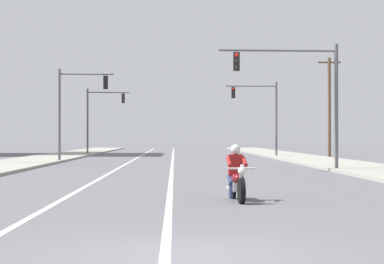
% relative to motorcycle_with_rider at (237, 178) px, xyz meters
% --- Properties ---
extents(ground_plane, '(400.00, 400.00, 0.00)m').
position_rel_motorcycle_with_rider_xyz_m(ground_plane, '(-1.50, -8.61, -0.59)').
color(ground_plane, '#5B5B60').
extents(lane_stripe_center, '(0.16, 100.00, 0.01)m').
position_rel_motorcycle_with_rider_xyz_m(lane_stripe_center, '(-1.73, 36.39, -0.58)').
color(lane_stripe_center, beige).
rests_on(lane_stripe_center, ground).
extents(lane_stripe_left, '(0.16, 100.00, 0.01)m').
position_rel_motorcycle_with_rider_xyz_m(lane_stripe_left, '(-4.56, 36.39, -0.58)').
color(lane_stripe_left, beige).
rests_on(lane_stripe_left, ground).
extents(sidewalk_kerb_right, '(4.40, 110.00, 0.14)m').
position_rel_motorcycle_with_rider_xyz_m(sidewalk_kerb_right, '(8.09, 31.39, -0.52)').
color(sidewalk_kerb_right, '#9E998E').
rests_on(sidewalk_kerb_right, ground).
extents(sidewalk_kerb_left, '(4.40, 110.00, 0.14)m').
position_rel_motorcycle_with_rider_xyz_m(sidewalk_kerb_left, '(-11.10, 31.39, -0.52)').
color(sidewalk_kerb_left, '#9E998E').
rests_on(sidewalk_kerb_left, ground).
extents(motorcycle_with_rider, '(0.70, 2.19, 1.46)m').
position_rel_motorcycle_with_rider_xyz_m(motorcycle_with_rider, '(0.00, 0.00, 0.00)').
color(motorcycle_with_rider, black).
rests_on(motorcycle_with_rider, ground).
extents(traffic_signal_near_right, '(5.85, 0.54, 6.20)m').
position_rel_motorcycle_with_rider_xyz_m(traffic_signal_near_right, '(4.58, 16.37, 3.57)').
color(traffic_signal_near_right, '#56565B').
rests_on(traffic_signal_near_right, ground).
extents(traffic_signal_near_left, '(3.70, 0.39, 6.20)m').
position_rel_motorcycle_with_rider_xyz_m(traffic_signal_near_left, '(-8.25, 29.79, 3.44)').
color(traffic_signal_near_left, '#56565B').
rests_on(traffic_signal_near_left, ground).
extents(traffic_signal_mid_right, '(4.26, 0.37, 6.20)m').
position_rel_motorcycle_with_rider_xyz_m(traffic_signal_mid_right, '(5.59, 40.76, 3.47)').
color(traffic_signal_mid_right, '#56565B').
rests_on(traffic_signal_mid_right, ground).
extents(traffic_signal_mid_left, '(3.99, 0.53, 6.20)m').
position_rel_motorcycle_with_rider_xyz_m(traffic_signal_mid_left, '(-8.63, 49.46, 3.46)').
color(traffic_signal_mid_left, '#56565B').
rests_on(traffic_signal_mid_left, ground).
extents(utility_pole_right_far, '(1.90, 0.26, 8.31)m').
position_rel_motorcycle_with_rider_xyz_m(utility_pole_right_far, '(11.38, 41.73, 3.75)').
color(utility_pole_right_far, brown).
rests_on(utility_pole_right_far, ground).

